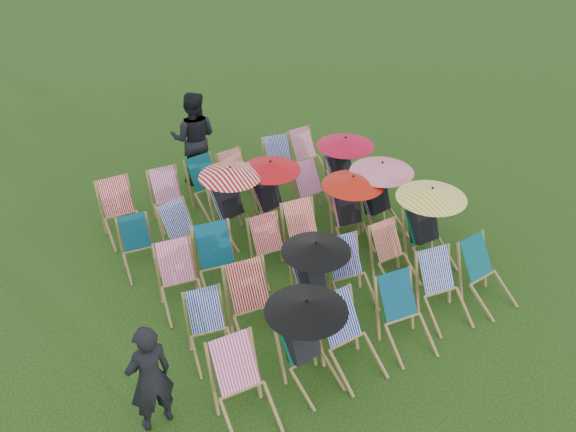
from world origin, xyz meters
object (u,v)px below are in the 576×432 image
deckchair_0 (245,389)px  deckchair_5 (488,275)px  person_left (150,378)px  deckchair_29 (309,156)px  person_rear (194,138)px

deckchair_0 → deckchair_5: size_ratio=1.06×
deckchair_0 → deckchair_5: (4.18, 0.01, -0.03)m
person_left → deckchair_29: bearing=-144.6°
deckchair_0 → person_left: size_ratio=0.64×
person_rear → deckchair_0: bearing=103.7°
person_left → person_rear: size_ratio=0.83×
deckchair_0 → person_left: (-0.97, 0.52, 0.28)m
deckchair_5 → person_rear: size_ratio=0.50×
deckchair_5 → person_left: person_left is taller
person_left → person_rear: bearing=-124.4°
deckchair_29 → person_left: bearing=-141.8°
deckchair_5 → deckchair_29: bearing=87.6°
deckchair_0 → deckchair_29: (4.05, 4.65, -0.05)m
deckchair_29 → person_left: person_left is taller
deckchair_29 → deckchair_0: bearing=-132.3°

